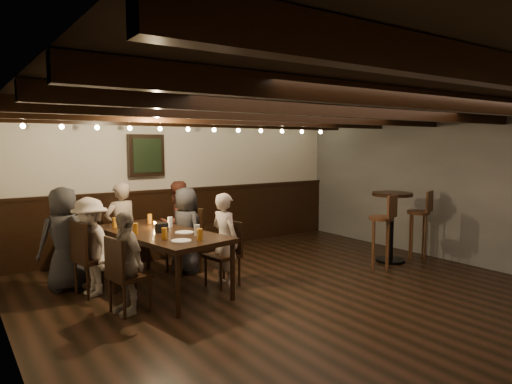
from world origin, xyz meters
TOP-DOWN VIEW (x-y plane):
  - room at (-0.29, 2.21)m, footprint 7.00×7.00m
  - dining_table at (-1.37, 1.48)m, footprint 1.30×2.23m
  - chair_left_near at (-2.16, 1.80)m, footprint 0.51×0.51m
  - chair_left_far at (-2.00, 0.91)m, footprint 0.47×0.47m
  - chair_right_near at (-0.74, 2.05)m, footprint 0.52×0.52m
  - chair_right_far at (-0.59, 1.16)m, footprint 0.47×0.47m
  - person_bench_left at (-2.42, 2.21)m, footprint 0.74×0.55m
  - person_bench_centre at (-1.56, 2.52)m, footprint 0.55×0.41m
  - person_bench_right at (-0.64, 2.52)m, footprint 0.74×0.62m
  - person_left_near at (-2.19, 1.79)m, footprint 0.61×0.89m
  - person_left_far at (-2.03, 0.91)m, footprint 0.41×0.74m
  - person_right_near at (-0.71, 2.05)m, footprint 0.52×0.70m
  - person_right_far at (-0.56, 1.17)m, footprint 0.38×0.51m
  - pint_a at (-1.77, 2.12)m, footprint 0.07×0.07m
  - pint_b at (-1.24, 2.16)m, footprint 0.07×0.07m
  - pint_c at (-1.69, 1.53)m, footprint 0.07×0.07m
  - pint_d at (-1.11, 1.73)m, footprint 0.07×0.07m
  - pint_e at (-1.51, 1.00)m, footprint 0.07×0.07m
  - pint_f at (-1.08, 0.97)m, footprint 0.07×0.07m
  - pint_g at (-1.19, 0.70)m, footprint 0.07×0.07m
  - plate_near at (-1.40, 0.77)m, footprint 0.24×0.24m
  - plate_far at (-1.14, 1.22)m, footprint 0.24×0.24m
  - condiment_caddy at (-1.36, 1.43)m, footprint 0.15×0.10m
  - candle at (-1.31, 1.80)m, footprint 0.05×0.05m
  - high_top_table at (2.35, 0.70)m, footprint 0.65×0.65m
  - bar_stool_left at (1.85, 0.49)m, footprint 0.39×0.41m
  - bar_stool_right at (2.85, 0.54)m, footprint 0.40×0.42m

SIDE VIEW (x-z plane):
  - chair_right_far at x=-0.59m, z-range -0.17..0.71m
  - chair_left_far at x=-2.00m, z-range -0.17..0.72m
  - chair_left_near at x=-2.16m, z-range -0.19..0.78m
  - chair_right_near at x=-0.74m, z-range -0.19..0.79m
  - bar_stool_left at x=1.85m, z-range -0.15..1.02m
  - bar_stool_right at x=2.85m, z-range -0.15..1.02m
  - person_left_far at x=-2.03m, z-range 0.00..1.19m
  - person_left_near at x=-2.19m, z-range 0.00..1.27m
  - person_right_far at x=-0.56m, z-range 0.00..1.28m
  - person_right_near at x=-0.71m, z-range 0.00..1.30m
  - person_bench_right at x=-0.64m, z-range 0.00..1.36m
  - person_bench_centre at x=-1.56m, z-range 0.00..1.38m
  - person_bench_left at x=-2.42m, z-range 0.00..1.39m
  - dining_table at x=-1.37m, z-range 0.33..1.12m
  - high_top_table at x=2.35m, z-range 0.18..1.34m
  - plate_near at x=-1.40m, z-range 0.79..0.80m
  - plate_far at x=-1.14m, z-range 0.79..0.80m
  - candle at x=-1.31m, z-range 0.79..0.84m
  - condiment_caddy at x=-1.36m, z-range 0.79..0.91m
  - pint_a at x=-1.77m, z-range 0.79..0.93m
  - pint_b at x=-1.24m, z-range 0.79..0.93m
  - pint_c at x=-1.69m, z-range 0.79..0.93m
  - pint_d at x=-1.11m, z-range 0.79..0.93m
  - pint_e at x=-1.51m, z-range 0.79..0.93m
  - pint_f at x=-1.08m, z-range 0.79..0.93m
  - pint_g at x=-1.19m, z-range 0.79..0.93m
  - room at x=-0.29m, z-range -2.43..4.57m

